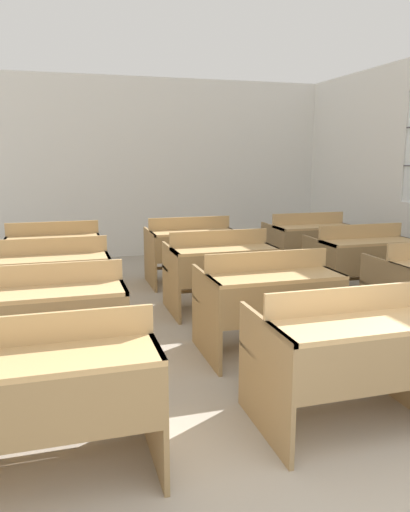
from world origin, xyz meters
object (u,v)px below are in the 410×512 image
at_px(bench_front_center, 347,352).
at_px(bench_third_right, 361,259).
at_px(bench_third_center, 220,268).
at_px(bench_back_center, 190,248).
at_px(wastepaper_bin, 335,250).
at_px(bench_third_left, 52,279).
at_px(bench_front_left, 50,390).
at_px(bench_back_left, 54,255).
at_px(bench_second_center, 268,299).
at_px(bench_second_left, 51,317).
at_px(bench_back_right, 308,241).

distance_m(bench_front_center, bench_third_right, 2.94).
height_order(bench_third_center, bench_back_center, same).
bearing_deg(wastepaper_bin, bench_third_left, -155.48).
distance_m(bench_front_left, bench_back_center, 4.03).
xyz_separation_m(bench_third_center, wastepaper_bin, (2.51, 1.91, -0.29)).
distance_m(bench_front_left, bench_back_left, 3.66).
xyz_separation_m(bench_third_right, bench_back_left, (-3.38, 1.24, 0.00)).
bearing_deg(bench_second_center, bench_back_left, 124.60).
xyz_separation_m(bench_second_left, bench_third_center, (1.69, 1.22, 0.00)).
height_order(bench_third_left, bench_back_center, same).
relative_size(bench_front_left, bench_third_right, 1.00).
distance_m(bench_third_left, wastepaper_bin, 4.63).
bearing_deg(wastepaper_bin, bench_front_left, -134.01).
xyz_separation_m(bench_front_left, bench_second_left, (-0.01, 1.22, 0.00)).
relative_size(bench_third_center, bench_back_right, 1.00).
height_order(bench_front_left, bench_back_right, same).
xyz_separation_m(bench_front_center, bench_third_right, (1.68, 2.41, 0.00)).
bearing_deg(bench_front_left, bench_second_center, 35.34).
bearing_deg(bench_second_left, bench_third_right, 19.67).
distance_m(bench_back_left, wastepaper_bin, 4.26).
distance_m(bench_third_right, wastepaper_bin, 2.10).
relative_size(bench_front_left, bench_back_center, 1.00).
relative_size(bench_second_left, bench_third_center, 1.00).
distance_m(bench_second_center, bench_back_right, 2.98).
distance_m(bench_front_center, bench_back_left, 4.02).
bearing_deg(bench_second_center, bench_front_center, -89.79).
bearing_deg(bench_third_center, bench_second_left, -144.24).
xyz_separation_m(bench_second_center, bench_back_right, (1.67, 2.47, 0.00)).
relative_size(bench_front_left, bench_third_left, 1.00).
distance_m(bench_third_left, bench_back_left, 1.24).
height_order(bench_third_right, bench_back_left, same).
distance_m(bench_second_center, bench_back_left, 2.99).
relative_size(bench_second_left, bench_back_left, 1.00).
relative_size(bench_third_right, bench_back_right, 1.00).
height_order(bench_second_left, bench_back_left, same).
distance_m(bench_third_right, bench_back_right, 1.24).
relative_size(bench_third_left, bench_back_left, 1.00).
bearing_deg(bench_front_left, bench_second_left, 90.47).
bearing_deg(bench_third_right, bench_third_left, -179.93).
bearing_deg(bench_back_left, bench_back_right, 0.11).
bearing_deg(wastepaper_bin, bench_back_left, -170.81).
relative_size(bench_third_left, bench_back_right, 1.00).
bearing_deg(bench_third_left, bench_front_left, -89.73).
height_order(bench_second_center, bench_third_right, same).
height_order(bench_third_left, bench_third_center, same).
xyz_separation_m(bench_second_center, bench_third_center, (-0.01, 1.23, 0.00)).
relative_size(bench_third_left, wastepaper_bin, 3.01).
distance_m(bench_back_right, wastepaper_bin, 1.10).
distance_m(bench_front_left, wastepaper_bin, 6.05).
distance_m(bench_second_center, bench_back_center, 2.46).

